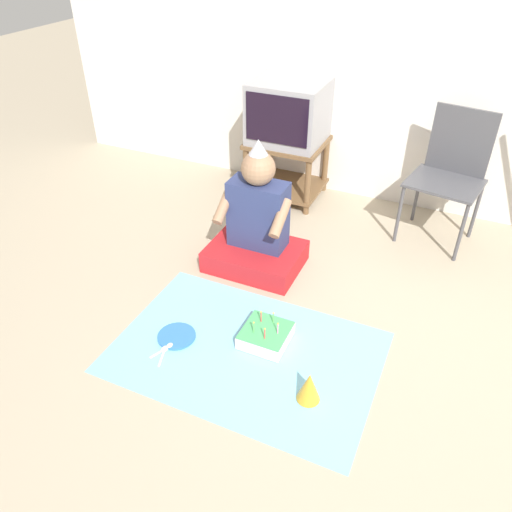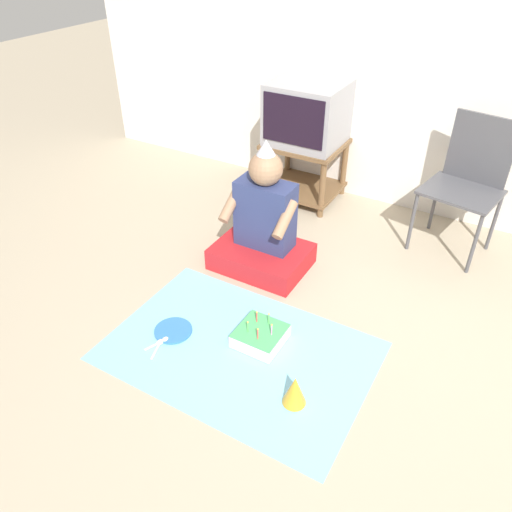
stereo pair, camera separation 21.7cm
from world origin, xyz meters
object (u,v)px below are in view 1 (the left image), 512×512
at_px(folding_chair, 451,168).
at_px(birthday_cake, 266,335).
at_px(person_seated, 257,229).
at_px(tv, 289,112).
at_px(paper_plate, 177,336).
at_px(party_hat_blue, 309,387).

xyz_separation_m(folding_chair, birthday_cake, (-0.67, -1.48, -0.46)).
bearing_deg(person_seated, tv, 100.39).
height_order(folding_chair, paper_plate, folding_chair).
relative_size(tv, person_seated, 0.62).
bearing_deg(party_hat_blue, paper_plate, 172.98).
relative_size(folding_chair, paper_plate, 4.26).
height_order(party_hat_blue, paper_plate, party_hat_blue).
height_order(tv, birthday_cake, tv).
bearing_deg(birthday_cake, folding_chair, 65.69).
bearing_deg(person_seated, folding_chair, 40.39).
bearing_deg(tv, birthday_cake, -72.08).
bearing_deg(tv, person_seated, -79.61).
distance_m(folding_chair, party_hat_blue, 1.83).
bearing_deg(tv, folding_chair, -4.73).
bearing_deg(tv, party_hat_blue, -65.45).
height_order(birthday_cake, party_hat_blue, party_hat_blue).
xyz_separation_m(party_hat_blue, paper_plate, (-0.78, 0.10, -0.08)).
height_order(tv, folding_chair, tv).
relative_size(folding_chair, person_seated, 1.04).
relative_size(birthday_cake, paper_plate, 1.18).
relative_size(tv, paper_plate, 2.53).
bearing_deg(folding_chair, tv, 175.27).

